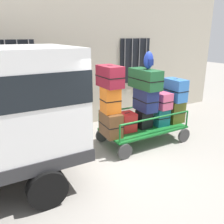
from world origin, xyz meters
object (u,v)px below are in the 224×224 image
at_px(suitcase_left_bottom, 111,124).
at_px(suitcase_right_bottom, 173,111).
at_px(suitcase_left_middle, 110,100).
at_px(suitcase_center_middle, 145,100).
at_px(suitcase_right_middle, 175,90).
at_px(backpack, 149,60).
at_px(suitcase_center_top, 145,79).
at_px(luggage_cart, 143,130).
at_px(suitcase_center_bottom, 144,119).
at_px(suitcase_left_top, 110,76).
at_px(suitcase_midright_middle, 159,100).
at_px(suitcase_midright_bottom, 159,116).
at_px(suitcase_midleft_bottom, 127,122).

xyz_separation_m(suitcase_left_bottom, suitcase_right_bottom, (2.11, 0.01, 0.01)).
xyz_separation_m(suitcase_left_middle, suitcase_center_middle, (1.05, -0.02, -0.13)).
height_order(suitcase_right_middle, backpack, backpack).
relative_size(suitcase_center_middle, suitcase_center_top, 0.70).
bearing_deg(luggage_cart, backpack, -37.79).
relative_size(luggage_cart, suitcase_center_bottom, 4.67).
bearing_deg(suitcase_left_bottom, backpack, -0.34).
xyz_separation_m(suitcase_left_top, suitcase_right_bottom, (2.11, -0.04, -1.18)).
distance_m(suitcase_center_middle, suitcase_right_bottom, 1.16).
bearing_deg(suitcase_left_middle, suitcase_right_middle, -0.21).
bearing_deg(suitcase_right_bottom, luggage_cart, 178.72).
bearing_deg(suitcase_left_top, suitcase_midright_middle, -0.00).
height_order(suitcase_center_bottom, suitcase_right_bottom, suitcase_right_bottom).
bearing_deg(suitcase_center_bottom, suitcase_left_top, 178.60).
bearing_deg(suitcase_center_top, suitcase_midright_middle, -0.37).
xyz_separation_m(suitcase_center_middle, suitcase_midright_bottom, (0.53, 0.02, -0.55)).
height_order(suitcase_center_middle, backpack, backpack).
bearing_deg(suitcase_center_top, suitcase_center_bottom, -90.00).
relative_size(suitcase_center_top, backpack, 2.26).
xyz_separation_m(suitcase_left_top, suitcase_midright_middle, (1.58, -0.00, -0.78)).
distance_m(luggage_cart, suitcase_center_bottom, 0.32).
distance_m(suitcase_left_bottom, suitcase_center_top, 1.48).
bearing_deg(suitcase_midright_bottom, suitcase_right_bottom, -1.04).
bearing_deg(suitcase_right_bottom, backpack, -179.23).
xyz_separation_m(suitcase_left_top, suitcase_midright_bottom, (1.58, -0.03, -1.25)).
xyz_separation_m(suitcase_midleft_bottom, suitcase_right_bottom, (1.58, -0.05, 0.07)).
bearing_deg(suitcase_midright_bottom, suitcase_left_middle, -179.96).
distance_m(suitcase_left_middle, suitcase_center_middle, 1.06).
xyz_separation_m(suitcase_left_bottom, backpack, (1.10, -0.01, 1.51)).
height_order(suitcase_left_top, suitcase_midright_bottom, suitcase_left_top).
bearing_deg(suitcase_midleft_bottom, suitcase_midright_bottom, -2.16).
bearing_deg(suitcase_midright_bottom, suitcase_left_top, 179.05).
height_order(suitcase_center_bottom, backpack, backpack).
relative_size(suitcase_midright_middle, suitcase_right_middle, 1.05).
xyz_separation_m(suitcase_left_middle, suitcase_right_bottom, (2.11, -0.01, -0.61)).
height_order(suitcase_midright_bottom, suitcase_midright_middle, suitcase_midright_middle).
xyz_separation_m(suitcase_center_middle, backpack, (0.05, 0.00, 1.02)).
height_order(suitcase_left_middle, suitcase_left_top, suitcase_left_top).
xyz_separation_m(suitcase_midleft_bottom, suitcase_center_middle, (0.53, -0.06, 0.55)).
height_order(suitcase_left_bottom, suitcase_left_top, suitcase_left_top).
relative_size(suitcase_left_middle, suitcase_center_middle, 0.90).
bearing_deg(suitcase_left_top, backpack, -2.57).
xyz_separation_m(suitcase_center_top, suitcase_right_middle, (1.05, -0.04, -0.40)).
height_order(suitcase_left_top, suitcase_right_bottom, suitcase_left_top).
xyz_separation_m(suitcase_midleft_bottom, suitcase_midright_bottom, (1.05, -0.04, -0.00)).
height_order(suitcase_right_bottom, backpack, backpack).
bearing_deg(suitcase_right_middle, suitcase_center_bottom, 179.49).
relative_size(suitcase_midleft_bottom, backpack, 1.13).
relative_size(suitcase_right_middle, backpack, 1.58).
bearing_deg(suitcase_center_middle, suitcase_midleft_bottom, 173.03).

